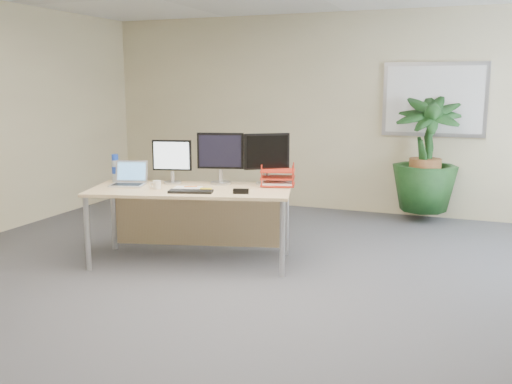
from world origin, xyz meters
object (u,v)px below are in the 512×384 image
at_px(desk, 193,202).
at_px(monitor_left, 172,159).
at_px(floor_plant, 425,164).
at_px(laptop, 129,179).
at_px(monitor_right, 220,155).

bearing_deg(desk, monitor_left, 163.80).
height_order(floor_plant, laptop, floor_plant).
relative_size(desk, laptop, 5.30).
bearing_deg(monitor_right, floor_plant, 51.50).
distance_m(monitor_left, laptop, 0.47).
xyz_separation_m(floor_plant, monitor_left, (-2.28, -2.41, 0.25)).
bearing_deg(desk, floor_plant, 51.05).
relative_size(desk, monitor_left, 4.71).
relative_size(floor_plant, monitor_right, 2.88).
height_order(monitor_left, laptop, monitor_left).
bearing_deg(floor_plant, monitor_left, -133.48).
relative_size(desk, floor_plant, 1.39).
xyz_separation_m(desk, floor_plant, (2.01, 2.49, 0.16)).
distance_m(desk, monitor_left, 0.50).
height_order(floor_plant, monitor_right, floor_plant).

